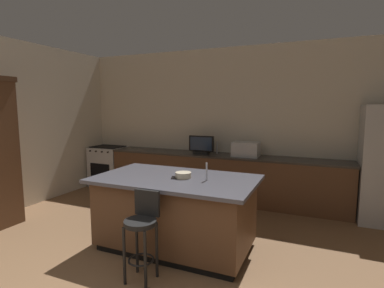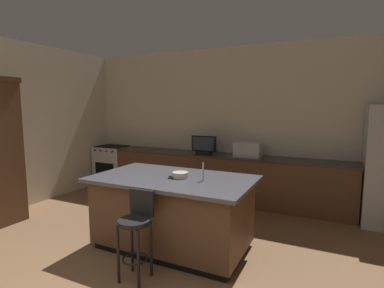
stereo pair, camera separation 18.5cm
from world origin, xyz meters
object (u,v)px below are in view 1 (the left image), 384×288
Objects in this scene: range_oven at (109,166)px; bar_stool_center at (142,228)px; kitchen_island at (176,212)px; microwave at (246,149)px; cell_phone at (174,178)px; fruit_bowl at (183,175)px; tv_monitor at (201,146)px.

range_oven is 0.98× the size of bar_stool_center.
kitchen_island is 2.21× the size of range_oven.
microwave is 2.21m from cell_phone.
fruit_bowl reaches higher than range_oven.
bar_stool_center is at bearing -90.11° from kitchen_island.
fruit_bowl is (0.11, 0.80, 0.41)m from bar_stool_center.
fruit_bowl reaches higher than kitchen_island.
tv_monitor reaches higher than bar_stool_center.
fruit_bowl is (0.57, -2.07, -0.09)m from tv_monitor.
tv_monitor is 0.54× the size of bar_stool_center.
range_oven is at bearing -179.98° from microwave.
kitchen_island is 4.25× the size of microwave.
cell_phone is at bearing -37.84° from range_oven.
microwave is 2.98m from bar_stool_center.
bar_stool_center reaches higher than kitchen_island.
range_oven is 3.63m from fruit_bowl.
cell_phone reaches higher than range_oven.
microwave is at bearing 79.25° from kitchen_island.
bar_stool_center is 4.68× the size of fruit_bowl.
kitchen_island is at bearing 87.49° from bar_stool_center.
fruit_bowl is (0.10, 0.01, 0.49)m from kitchen_island.
tv_monitor is 2.15m from fruit_bowl.
tv_monitor is at bearing 80.67° from cell_phone.
cell_phone is at bearing -88.23° from kitchen_island.
fruit_bowl is 0.12m from cell_phone.
cell_phone is (-0.40, -2.17, -0.10)m from microwave.
tv_monitor is at bearing -176.61° from microwave.
kitchen_island is at bearing -77.29° from tv_monitor.
cell_phone is (2.79, -2.17, 0.48)m from range_oven.
range_oven is 1.92× the size of microwave.
tv_monitor reaches higher than microwave.
cell_phone is (0.00, 0.75, 0.38)m from bar_stool_center.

